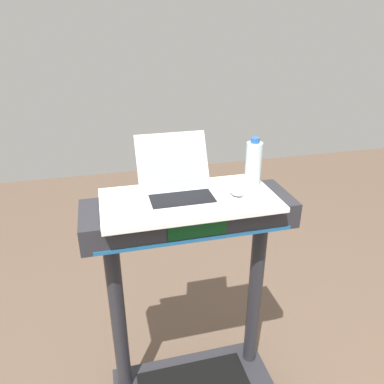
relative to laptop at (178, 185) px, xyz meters
name	(u,v)px	position (x,y,z in m)	size (l,w,h in m)	color
desk_board	(189,200)	(0.04, -0.04, -0.06)	(0.73, 0.38, 0.02)	white
laptop	(178,185)	(0.00, 0.00, 0.00)	(0.31, 0.35, 0.23)	#B7B7BC
computer_mouse	(236,190)	(0.24, -0.05, -0.03)	(0.06, 0.10, 0.03)	#B2B2B7
water_bottle	(253,164)	(0.34, 0.01, 0.06)	(0.07, 0.07, 0.22)	silver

